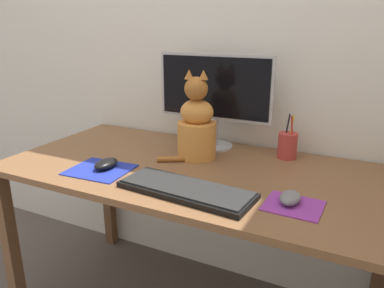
{
  "coord_description": "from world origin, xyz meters",
  "views": [
    {
      "loc": [
        0.59,
        -1.21,
        1.24
      ],
      "look_at": [
        0.02,
        -0.05,
        0.82
      ],
      "focal_mm": 35.0,
      "sensor_mm": 36.0,
      "label": 1
    }
  ],
  "objects_px": {
    "computer_mouse_left": "(106,164)",
    "cat": "(196,126)",
    "pen_cup": "(287,145)",
    "monitor": "(214,94)",
    "keyboard": "(186,189)",
    "computer_mouse_right": "(290,198)"
  },
  "relations": [
    {
      "from": "computer_mouse_left",
      "to": "cat",
      "type": "xyz_separation_m",
      "value": [
        0.25,
        0.27,
        0.11
      ]
    },
    {
      "from": "cat",
      "to": "pen_cup",
      "type": "distance_m",
      "value": 0.38
    },
    {
      "from": "monitor",
      "to": "keyboard",
      "type": "bearing_deg",
      "value": -77.21
    },
    {
      "from": "pen_cup",
      "to": "monitor",
      "type": "bearing_deg",
      "value": 179.78
    },
    {
      "from": "computer_mouse_left",
      "to": "monitor",
      "type": "bearing_deg",
      "value": 59.02
    },
    {
      "from": "monitor",
      "to": "pen_cup",
      "type": "relative_size",
      "value": 2.83
    },
    {
      "from": "cat",
      "to": "computer_mouse_right",
      "type": "bearing_deg",
      "value": -40.49
    },
    {
      "from": "monitor",
      "to": "cat",
      "type": "distance_m",
      "value": 0.19
    },
    {
      "from": "cat",
      "to": "monitor",
      "type": "bearing_deg",
      "value": 76.42
    },
    {
      "from": "computer_mouse_left",
      "to": "keyboard",
      "type": "bearing_deg",
      "value": -8.21
    },
    {
      "from": "keyboard",
      "to": "computer_mouse_right",
      "type": "bearing_deg",
      "value": 16.96
    },
    {
      "from": "computer_mouse_right",
      "to": "computer_mouse_left",
      "type": "bearing_deg",
      "value": -178.58
    },
    {
      "from": "monitor",
      "to": "computer_mouse_left",
      "type": "height_order",
      "value": "monitor"
    },
    {
      "from": "computer_mouse_left",
      "to": "pen_cup",
      "type": "bearing_deg",
      "value": 36.19
    },
    {
      "from": "computer_mouse_left",
      "to": "pen_cup",
      "type": "xyz_separation_m",
      "value": [
        0.59,
        0.43,
        0.03
      ]
    },
    {
      "from": "monitor",
      "to": "computer_mouse_left",
      "type": "xyz_separation_m",
      "value": [
        -0.26,
        -0.43,
        -0.22
      ]
    },
    {
      "from": "computer_mouse_left",
      "to": "computer_mouse_right",
      "type": "bearing_deg",
      "value": 1.42
    },
    {
      "from": "monitor",
      "to": "keyboard",
      "type": "relative_size",
      "value": 1.11
    },
    {
      "from": "computer_mouse_right",
      "to": "monitor",
      "type": "bearing_deg",
      "value": 136.17
    },
    {
      "from": "monitor",
      "to": "cat",
      "type": "bearing_deg",
      "value": -93.16
    },
    {
      "from": "cat",
      "to": "pen_cup",
      "type": "relative_size",
      "value": 1.98
    },
    {
      "from": "keyboard",
      "to": "computer_mouse_right",
      "type": "xyz_separation_m",
      "value": [
        0.32,
        0.07,
        0.01
      ]
    }
  ]
}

